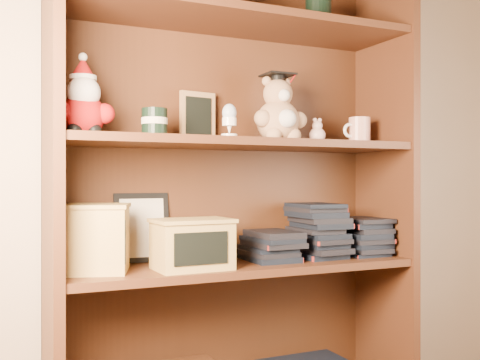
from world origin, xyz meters
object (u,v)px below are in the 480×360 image
at_px(grad_teddy_bear, 279,115).
at_px(bookcase, 233,192).
at_px(treats_box, 97,238).
at_px(teacher_mug, 359,131).

bearing_deg(grad_teddy_bear, bookcase, 157.97).
distance_m(bookcase, grad_teddy_bear, 0.30).
xyz_separation_m(bookcase, treats_box, (-0.46, -0.05, -0.13)).
distance_m(grad_teddy_bear, teacher_mug, 0.33).
distance_m(bookcase, teacher_mug, 0.53).
relative_size(teacher_mug, treats_box, 0.47).
bearing_deg(teacher_mug, treats_box, -179.95).
height_order(bookcase, treats_box, bookcase).
distance_m(bookcase, treats_box, 0.48).
height_order(teacher_mug, treats_box, teacher_mug).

